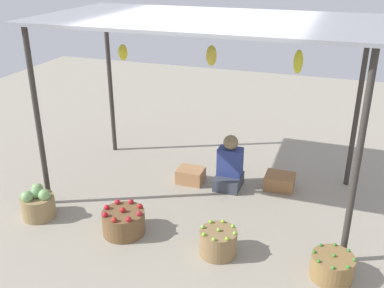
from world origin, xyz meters
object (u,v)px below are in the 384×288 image
object	(u,v)px
vendor_person	(230,167)
wooden_crate_near_vendor	(191,175)
basket_green_chilies	(332,267)
basket_red_apples	(124,222)
wooden_crate_stacked_rear	(280,181)
basket_cabbages	(38,204)
basket_limes	(218,242)

from	to	relation	value
vendor_person	wooden_crate_near_vendor	world-z (taller)	vendor_person
vendor_person	basket_green_chilies	bearing A→B (deg)	-46.09
basket_red_apples	basket_green_chilies	bearing A→B (deg)	-0.60
basket_red_apples	basket_green_chilies	world-z (taller)	basket_red_apples
basket_red_apples	wooden_crate_stacked_rear	xyz separation A→B (m)	(1.59, 1.71, -0.05)
basket_green_chilies	wooden_crate_near_vendor	distance (m)	2.55
basket_cabbages	basket_green_chilies	bearing A→B (deg)	0.17
basket_cabbages	vendor_person	bearing A→B (deg)	37.03
basket_cabbages	wooden_crate_near_vendor	size ratio (longest dim) A/B	1.12
basket_green_chilies	basket_red_apples	bearing A→B (deg)	179.40
basket_cabbages	basket_red_apples	xyz separation A→B (m)	(1.18, 0.04, -0.04)
basket_red_apples	wooden_crate_near_vendor	world-z (taller)	basket_red_apples
basket_cabbages	wooden_crate_stacked_rear	world-z (taller)	basket_cabbages
vendor_person	basket_red_apples	world-z (taller)	vendor_person
basket_cabbages	basket_red_apples	world-z (taller)	basket_cabbages
wooden_crate_stacked_rear	basket_cabbages	bearing A→B (deg)	-147.79
basket_red_apples	wooden_crate_stacked_rear	distance (m)	2.34
basket_limes	basket_cabbages	bearing A→B (deg)	-179.65
basket_cabbages	wooden_crate_stacked_rear	size ratio (longest dim) A/B	1.04
basket_red_apples	vendor_person	bearing A→B (deg)	59.66
basket_limes	wooden_crate_stacked_rear	distance (m)	1.79
basket_limes	wooden_crate_near_vendor	size ratio (longest dim) A/B	1.11
wooden_crate_near_vendor	basket_red_apples	bearing A→B (deg)	-102.94
basket_red_apples	basket_cabbages	bearing A→B (deg)	-178.27
basket_green_chilies	wooden_crate_stacked_rear	bearing A→B (deg)	114.85
vendor_person	basket_green_chilies	distance (m)	2.17
basket_green_chilies	basket_cabbages	bearing A→B (deg)	-179.83
basket_green_chilies	vendor_person	bearing A→B (deg)	133.91
basket_red_apples	wooden_crate_near_vendor	bearing A→B (deg)	77.06
basket_cabbages	wooden_crate_near_vendor	xyz separation A→B (m)	(1.52, 1.50, -0.08)
basket_limes	wooden_crate_stacked_rear	world-z (taller)	basket_limes
basket_red_apples	basket_green_chilies	size ratio (longest dim) A/B	1.15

